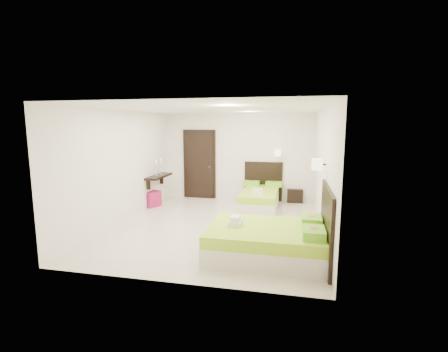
% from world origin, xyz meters
% --- Properties ---
extents(floor, '(5.50, 5.50, 0.00)m').
position_xyz_m(floor, '(0.00, 0.00, 0.00)').
color(floor, beige).
rests_on(floor, ground).
extents(bed_single, '(1.13, 1.88, 1.55)m').
position_xyz_m(bed_single, '(0.78, 1.90, 0.29)').
color(bed_single, beige).
rests_on(bed_single, ground).
extents(bed_double, '(2.01, 1.71, 1.66)m').
position_xyz_m(bed_double, '(1.33, -1.49, 0.30)').
color(bed_double, beige).
rests_on(bed_double, ground).
extents(nightstand, '(0.47, 0.42, 0.40)m').
position_xyz_m(nightstand, '(1.72, 2.76, 0.20)').
color(nightstand, black).
rests_on(nightstand, ground).
extents(ottoman, '(0.57, 0.57, 0.43)m').
position_xyz_m(ottoman, '(-2.24, 1.36, 0.22)').
color(ottoman, maroon).
rests_on(ottoman, ground).
extents(door, '(1.02, 0.15, 2.14)m').
position_xyz_m(door, '(-1.20, 2.70, 1.05)').
color(door, black).
rests_on(door, ground).
extents(console_shelf, '(0.35, 1.20, 0.78)m').
position_xyz_m(console_shelf, '(-2.08, 1.60, 0.82)').
color(console_shelf, black).
rests_on(console_shelf, ground).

